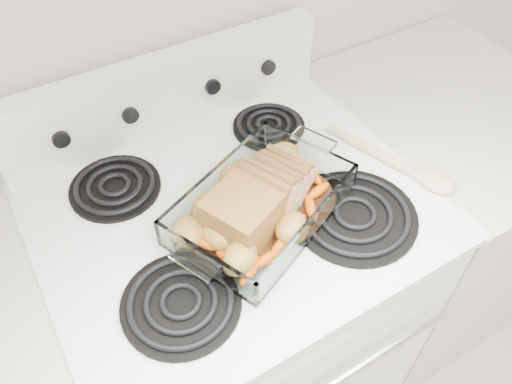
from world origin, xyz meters
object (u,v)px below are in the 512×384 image
counter_right (418,218)px  baking_dish (261,209)px  electric_range (238,312)px  pork_roast (251,202)px

counter_right → baking_dish: baking_dish is taller
counter_right → baking_dish: size_ratio=2.68×
electric_range → counter_right: (0.66, -0.00, -0.02)m
electric_range → counter_right: 0.67m
baking_dish → pork_roast: 0.04m
counter_right → pork_roast: pork_roast is taller
electric_range → counter_right: size_ratio=1.20×
electric_range → pork_roast: bearing=-84.0°
counter_right → pork_roast: bearing=-174.4°
counter_right → baking_dish: 0.81m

